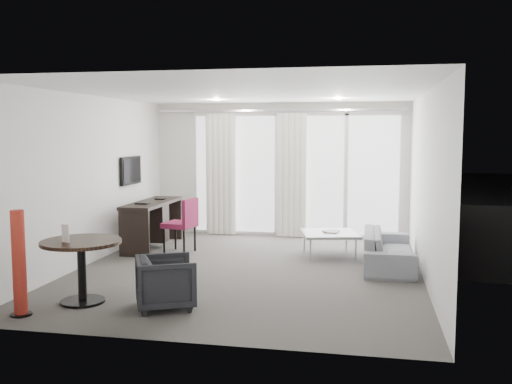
% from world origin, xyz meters
% --- Properties ---
extents(floor, '(5.00, 6.00, 0.00)m').
position_xyz_m(floor, '(0.00, 0.00, 0.00)').
color(floor, '#4D4A45').
rests_on(floor, ground).
extents(ceiling, '(5.00, 6.00, 0.00)m').
position_xyz_m(ceiling, '(0.00, 0.00, 2.60)').
color(ceiling, white).
rests_on(ceiling, ground).
extents(wall_left, '(0.00, 6.00, 2.60)m').
position_xyz_m(wall_left, '(-2.50, 0.00, 1.30)').
color(wall_left, silver).
rests_on(wall_left, ground).
extents(wall_right, '(0.00, 6.00, 2.60)m').
position_xyz_m(wall_right, '(2.50, 0.00, 1.30)').
color(wall_right, silver).
rests_on(wall_right, ground).
extents(wall_front, '(5.00, 0.00, 2.60)m').
position_xyz_m(wall_front, '(0.00, -3.00, 1.30)').
color(wall_front, silver).
rests_on(wall_front, ground).
extents(window_panel, '(4.00, 0.02, 2.38)m').
position_xyz_m(window_panel, '(0.30, 2.98, 1.20)').
color(window_panel, white).
rests_on(window_panel, ground).
extents(window_frame, '(4.10, 0.06, 2.44)m').
position_xyz_m(window_frame, '(0.30, 2.97, 1.20)').
color(window_frame, white).
rests_on(window_frame, ground).
extents(curtain_left, '(0.60, 0.20, 2.38)m').
position_xyz_m(curtain_left, '(-1.15, 2.82, 1.20)').
color(curtain_left, white).
rests_on(curtain_left, ground).
extents(curtain_right, '(0.60, 0.20, 2.38)m').
position_xyz_m(curtain_right, '(0.25, 2.82, 1.20)').
color(curtain_right, white).
rests_on(curtain_right, ground).
extents(curtain_track, '(4.80, 0.04, 0.04)m').
position_xyz_m(curtain_track, '(0.00, 2.82, 2.45)').
color(curtain_track, '#B2B2B7').
rests_on(curtain_track, ceiling).
extents(downlight_a, '(0.12, 0.12, 0.02)m').
position_xyz_m(downlight_a, '(-0.90, 1.60, 2.59)').
color(downlight_a, '#FFE0B2').
rests_on(downlight_a, ceiling).
extents(downlight_b, '(0.12, 0.12, 0.02)m').
position_xyz_m(downlight_b, '(1.20, 1.60, 2.59)').
color(downlight_b, '#FFE0B2').
rests_on(downlight_b, ceiling).
extents(desk, '(0.54, 1.74, 0.81)m').
position_xyz_m(desk, '(-2.01, 1.31, 0.41)').
color(desk, black).
rests_on(desk, floor).
extents(tv, '(0.05, 0.80, 0.50)m').
position_xyz_m(tv, '(-2.46, 1.45, 1.35)').
color(tv, black).
rests_on(tv, wall_left).
extents(desk_chair, '(0.59, 0.56, 0.93)m').
position_xyz_m(desk_chair, '(-1.40, 1.00, 0.46)').
color(desk_chair, maroon).
rests_on(desk_chair, floor).
extents(round_table, '(1.11, 1.11, 0.75)m').
position_xyz_m(round_table, '(-1.61, -1.98, 0.38)').
color(round_table, black).
rests_on(round_table, floor).
extents(menu_card, '(0.11, 0.06, 0.21)m').
position_xyz_m(menu_card, '(-1.72, -2.12, 0.72)').
color(menu_card, white).
rests_on(menu_card, round_table).
extents(red_lamp, '(0.28, 0.28, 1.18)m').
position_xyz_m(red_lamp, '(-2.05, -2.55, 0.59)').
color(red_lamp, '#A52A1E').
rests_on(red_lamp, floor).
extents(tub_armchair, '(0.88, 0.87, 0.60)m').
position_xyz_m(tub_armchair, '(-0.56, -1.98, 0.30)').
color(tub_armchair, black).
rests_on(tub_armchair, floor).
extents(coffee_table, '(1.06, 1.06, 0.39)m').
position_xyz_m(coffee_table, '(1.11, 1.20, 0.20)').
color(coffee_table, gray).
rests_on(coffee_table, floor).
extents(remote, '(0.10, 0.18, 0.02)m').
position_xyz_m(remote, '(1.04, 1.20, 0.36)').
color(remote, black).
rests_on(remote, coffee_table).
extents(magazine, '(0.24, 0.28, 0.01)m').
position_xyz_m(magazine, '(1.15, 1.23, 0.36)').
color(magazine, gray).
rests_on(magazine, coffee_table).
extents(sofa, '(0.72, 1.85, 0.54)m').
position_xyz_m(sofa, '(2.04, 0.63, 0.27)').
color(sofa, gray).
rests_on(sofa, floor).
extents(terrace_slab, '(5.60, 3.00, 0.12)m').
position_xyz_m(terrace_slab, '(0.30, 4.50, -0.06)').
color(terrace_slab, '#4D4D50').
rests_on(terrace_slab, ground).
extents(rattan_chair_a, '(0.55, 0.55, 0.80)m').
position_xyz_m(rattan_chair_a, '(0.79, 4.82, 0.40)').
color(rattan_chair_a, '#4F331F').
rests_on(rattan_chair_a, terrace_slab).
extents(rattan_chair_b, '(0.65, 0.65, 0.82)m').
position_xyz_m(rattan_chair_b, '(2.18, 4.39, 0.41)').
color(rattan_chair_b, '#4F331F').
rests_on(rattan_chair_b, terrace_slab).
extents(rattan_table, '(0.55, 0.55, 0.54)m').
position_xyz_m(rattan_table, '(1.05, 4.25, 0.27)').
color(rattan_table, '#4F331F').
rests_on(rattan_table, terrace_slab).
extents(balustrade, '(5.50, 0.06, 1.05)m').
position_xyz_m(balustrade, '(0.30, 5.95, 0.50)').
color(balustrade, '#B2B2B7').
rests_on(balustrade, terrace_slab).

